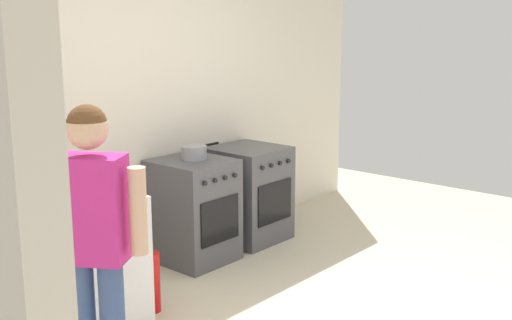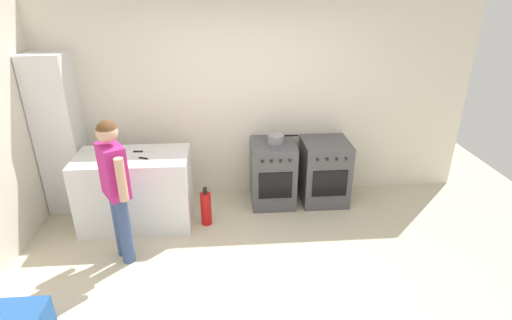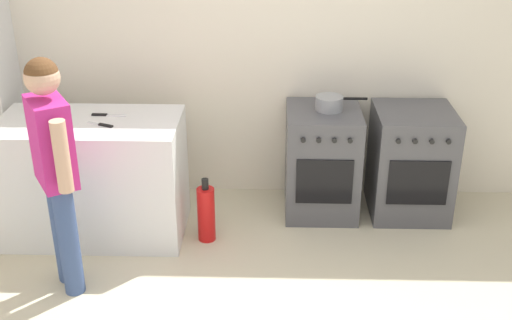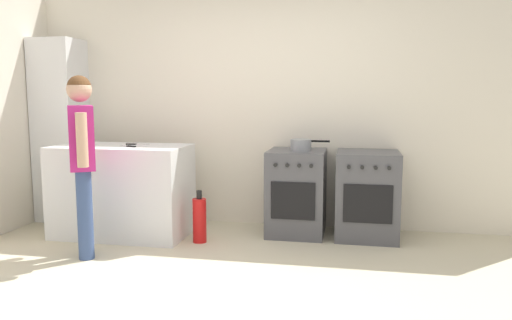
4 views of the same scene
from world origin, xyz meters
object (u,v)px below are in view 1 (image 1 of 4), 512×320
Objects in this scene: oven_left at (193,210)px; knife_paring at (51,206)px; oven_right at (249,193)px; fire_extinguisher at (151,281)px; knife_utility at (32,200)px; person at (93,231)px; pot at (194,152)px.

knife_paring is at bearing -163.62° from oven_left.
oven_right is 1.70× the size of fire_extinguisher.
knife_utility is (-1.58, -0.27, 0.48)m from oven_left.
oven_left is 2.08m from person.
person is (-1.72, -1.07, 0.49)m from oven_left.
knife_utility is (-2.27, -0.27, 0.48)m from oven_right.
knife_utility is at bearing -169.83° from pot.
knife_paring is 0.40× the size of fire_extinguisher.
knife_paring is at bearing -168.46° from oven_right.
oven_left is 2.19× the size of pot.
pot is 1.92× the size of knife_paring.
fire_extinguisher is at bearing -163.00° from oven_right.
knife_paring is 0.13× the size of person.
knife_paring is (-1.61, -0.48, 0.00)m from pot.
pot is 2.06m from person.
knife_utility is at bearing 80.34° from person.
person is at bearing -156.08° from oven_right.
person is (-0.14, -0.61, 0.01)m from knife_paring.
pot reaches higher than oven_right.
person is at bearing -145.09° from fire_extinguisher.
fire_extinguisher is at bearing -151.22° from oven_left.
person is at bearing -148.29° from pot.
knife_utility is at bearing 164.02° from fire_extinguisher.
oven_left is at bearing 28.78° from fire_extinguisher.
oven_left is at bearing 9.86° from knife_utility.
oven_left reaches higher than fire_extinguisher.
pot is at bearing 22.12° from oven_left.
knife_utility and knife_paring have the same top height.
pot is 0.78× the size of fire_extinguisher.
oven_right is 0.55× the size of person.
oven_right is 0.81m from pot.
knife_paring is 0.98m from fire_extinguisher.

